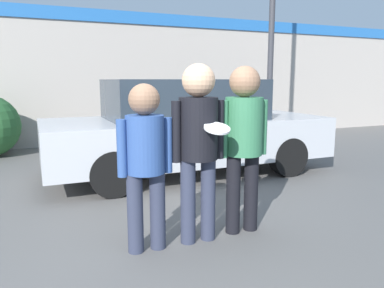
% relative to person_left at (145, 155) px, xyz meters
% --- Properties ---
extents(ground_plane, '(56.00, 56.00, 0.00)m').
position_rel_person_left_xyz_m(ground_plane, '(0.28, -0.02, -0.94)').
color(ground_plane, '#5B5956').
extents(storefront_building, '(24.00, 0.22, 3.32)m').
position_rel_person_left_xyz_m(storefront_building, '(0.28, 6.45, 0.75)').
color(storefront_building, '#B2A89E').
rests_on(storefront_building, ground).
extents(person_left, '(0.52, 0.35, 1.59)m').
position_rel_person_left_xyz_m(person_left, '(0.00, 0.00, 0.00)').
color(person_left, '#2D3347').
rests_on(person_left, ground).
extents(person_middle_with_frisbee, '(0.55, 0.57, 1.77)m').
position_rel_person_left_xyz_m(person_middle_with_frisbee, '(0.54, -0.00, 0.14)').
color(person_middle_with_frisbee, '#2D3347').
rests_on(person_middle_with_frisbee, ground).
extents(person_right, '(0.56, 0.39, 1.76)m').
position_rel_person_left_xyz_m(person_right, '(1.07, 0.04, 0.13)').
color(person_right, black).
rests_on(person_right, ground).
extents(parked_car_near, '(4.80, 1.91, 1.63)m').
position_rel_person_left_xyz_m(parked_car_near, '(1.49, 2.63, -0.13)').
color(parked_car_near, '#B7BABF').
rests_on(parked_car_near, ground).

